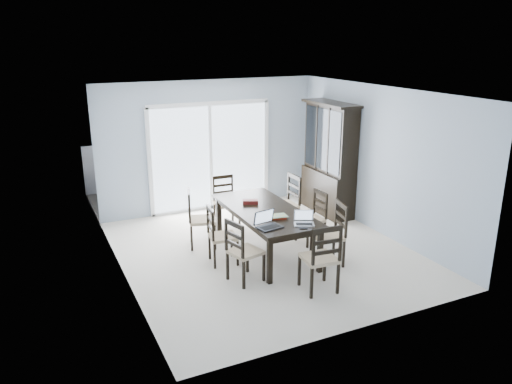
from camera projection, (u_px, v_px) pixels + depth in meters
The scene contains 24 objects.
floor at pixel (265, 252), 8.20m from camera, with size 5.00×5.00×0.00m, color beige.
ceiling at pixel (266, 92), 7.42m from camera, with size 5.00×5.00×0.00m, color white.
back_wall at pixel (210, 146), 9.97m from camera, with size 4.50×0.02×2.60m, color #9EADBD.
wall_left at pixel (120, 195), 6.89m from camera, with size 0.02×5.00×2.60m, color #9EADBD.
wall_right at pixel (380, 161), 8.73m from camera, with size 0.02×5.00×2.60m, color #9EADBD.
balcony at pixel (196, 196), 11.23m from camera, with size 4.50×2.00×0.10m, color gray.
railing at pixel (182, 161), 11.92m from camera, with size 4.50×0.06×1.10m, color #99999E.
dining_table at pixel (265, 214), 8.00m from camera, with size 1.00×2.20×0.75m.
china_hutch at pixel (329, 160), 9.79m from camera, with size 0.50×1.38×2.20m.
sliding_door at pixel (211, 156), 10.01m from camera, with size 2.52×0.05×2.18m.
chair_left_near at pixel (240, 245), 7.03m from camera, with size 0.52×0.51×1.10m.
chair_left_mid at pixel (217, 229), 7.64m from camera, with size 0.46×0.45×1.06m.
chair_left_far at pixel (196, 212), 8.27m from camera, with size 0.54×0.53×1.13m.
chair_right_near at pixel (334, 227), 7.64m from camera, with size 0.51×0.50×1.14m.
chair_right_mid at pixel (315, 211), 8.48m from camera, with size 0.42×0.41×1.03m.
chair_right_far at pixel (288, 197), 8.96m from camera, with size 0.47×0.45×1.19m.
chair_end_near at pixel (323, 252), 6.72m from camera, with size 0.48×0.49×1.17m.
chair_end_far at pixel (225, 195), 9.25m from camera, with size 0.42×0.43×1.08m.
laptop_dark at pixel (270, 224), 7.18m from camera, with size 0.39×0.30×0.24m.
laptop_silver at pixel (304, 222), 7.30m from camera, with size 0.35×0.31×0.20m.
book_stack at pixel (278, 217), 7.58m from camera, with size 0.28×0.23×0.04m.
cell_phone at pixel (303, 228), 7.16m from camera, with size 0.12×0.05×0.01m, color black.
game_box at pixel (250, 202), 8.23m from camera, with size 0.25×0.13×0.06m, color #4A120E.
hot_tub at pixel (179, 172), 11.09m from camera, with size 2.27×2.12×1.00m.
Camera 1 is at (-3.36, -6.74, 3.39)m, focal length 35.00 mm.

